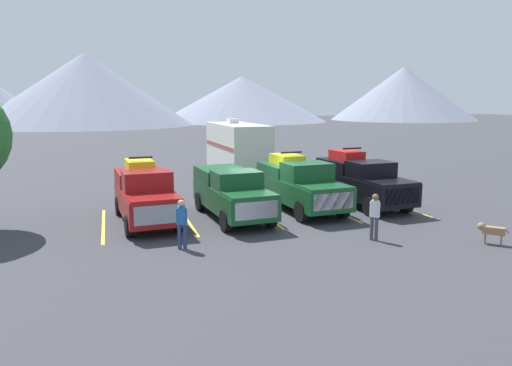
% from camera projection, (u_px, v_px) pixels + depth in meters
% --- Properties ---
extents(ground_plane, '(240.00, 240.00, 0.00)m').
position_uv_depth(ground_plane, '(261.00, 213.00, 21.16)').
color(ground_plane, '#38383D').
extents(pickup_truck_a, '(2.39, 5.52, 2.58)m').
position_uv_depth(pickup_truck_a, '(145.00, 193.00, 19.46)').
color(pickup_truck_a, maroon).
rests_on(pickup_truck_a, ground).
extents(pickup_truck_b, '(2.43, 5.67, 2.08)m').
position_uv_depth(pickup_truck_b, '(231.00, 192.00, 20.16)').
color(pickup_truck_b, '#144723').
rests_on(pickup_truck_b, ground).
extents(pickup_truck_c, '(2.55, 5.86, 2.54)m').
position_uv_depth(pickup_truck_c, '(299.00, 183.00, 21.71)').
color(pickup_truck_c, '#144723').
rests_on(pickup_truck_c, ground).
extents(pickup_truck_d, '(2.48, 5.83, 2.63)m').
position_uv_depth(pickup_truck_d, '(361.00, 180.00, 22.72)').
color(pickup_truck_d, black).
rests_on(pickup_truck_d, ground).
extents(lot_stripe_a, '(0.12, 5.50, 0.01)m').
position_uv_depth(lot_stripe_a, '(103.00, 225.00, 19.08)').
color(lot_stripe_a, gold).
rests_on(lot_stripe_a, ground).
extents(lot_stripe_b, '(0.12, 5.50, 0.01)m').
position_uv_depth(lot_stripe_b, '(187.00, 219.00, 20.04)').
color(lot_stripe_b, gold).
rests_on(lot_stripe_b, ground).
extents(lot_stripe_c, '(0.12, 5.50, 0.01)m').
position_uv_depth(lot_stripe_c, '(263.00, 214.00, 21.00)').
color(lot_stripe_c, gold).
rests_on(lot_stripe_c, ground).
extents(lot_stripe_d, '(0.12, 5.50, 0.01)m').
position_uv_depth(lot_stripe_d, '(332.00, 209.00, 21.95)').
color(lot_stripe_d, gold).
rests_on(lot_stripe_d, ground).
extents(lot_stripe_e, '(0.12, 5.50, 0.01)m').
position_uv_depth(lot_stripe_e, '(395.00, 204.00, 22.91)').
color(lot_stripe_e, gold).
rests_on(lot_stripe_e, ground).
extents(camper_trailer_a, '(2.65, 7.85, 3.73)m').
position_uv_depth(camper_trailer_a, '(237.00, 148.00, 30.04)').
color(camper_trailer_a, silver).
rests_on(camper_trailer_a, ground).
extents(person_a, '(0.31, 0.31, 1.67)m').
position_uv_depth(person_a, '(375.00, 214.00, 16.89)').
color(person_a, '#3F3F42').
rests_on(person_a, ground).
extents(person_b, '(0.36, 0.24, 1.68)m').
position_uv_depth(person_b, '(182.00, 221.00, 15.88)').
color(person_b, navy).
rests_on(person_b, ground).
extents(dog, '(0.77, 0.76, 0.73)m').
position_uv_depth(dog, '(490.00, 230.00, 16.53)').
color(dog, olive).
rests_on(dog, ground).
extents(mountain_ridge, '(154.86, 46.89, 15.34)m').
position_uv_depth(mountain_ridge, '(126.00, 90.00, 97.55)').
color(mountain_ridge, gray).
rests_on(mountain_ridge, ground).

